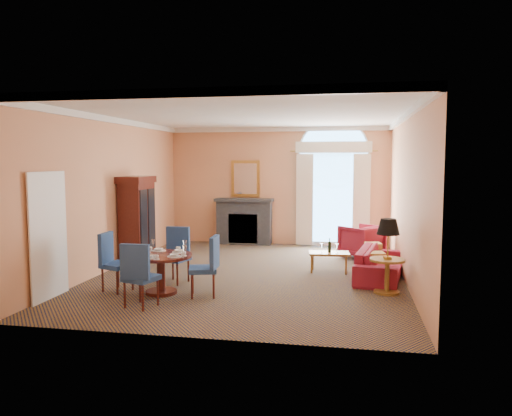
% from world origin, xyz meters
% --- Properties ---
extents(ground, '(7.50, 7.50, 0.00)m').
position_xyz_m(ground, '(0.00, 0.00, 0.00)').
color(ground, '#131B3C').
rests_on(ground, ground).
extents(room_envelope, '(6.04, 7.52, 3.45)m').
position_xyz_m(room_envelope, '(-0.03, 0.67, 2.51)').
color(room_envelope, '#E69D6D').
rests_on(room_envelope, ground).
extents(armoire, '(0.56, 0.99, 1.95)m').
position_xyz_m(armoire, '(-2.72, 0.58, 0.94)').
color(armoire, '#3A120D').
rests_on(armoire, ground).
extents(dining_table, '(1.09, 1.09, 0.88)m').
position_xyz_m(dining_table, '(-1.25, -1.76, 0.52)').
color(dining_table, '#3A120D').
rests_on(dining_table, ground).
extents(dining_chair_north, '(0.57, 0.57, 1.04)m').
position_xyz_m(dining_chair_north, '(-1.28, -0.87, 0.59)').
color(dining_chair_north, navy).
rests_on(dining_chair_north, ground).
extents(dining_chair_south, '(0.57, 0.57, 1.04)m').
position_xyz_m(dining_chair_south, '(-1.26, -2.67, 0.59)').
color(dining_chair_south, navy).
rests_on(dining_chair_south, ground).
extents(dining_chair_east, '(0.57, 0.57, 1.04)m').
position_xyz_m(dining_chair_east, '(-0.39, -1.80, 0.59)').
color(dining_chair_east, navy).
rests_on(dining_chair_east, ground).
extents(dining_chair_west, '(0.59, 0.59, 1.04)m').
position_xyz_m(dining_chair_west, '(-2.17, -1.75, 0.59)').
color(dining_chair_west, navy).
rests_on(dining_chair_west, ground).
extents(sofa, '(1.10, 2.11, 0.59)m').
position_xyz_m(sofa, '(2.55, 0.09, 0.29)').
color(sofa, maroon).
rests_on(sofa, ground).
extents(armchair, '(1.18, 1.18, 0.77)m').
position_xyz_m(armchair, '(2.24, 2.22, 0.39)').
color(armchair, maroon).
rests_on(armchair, ground).
extents(coffee_table, '(0.86, 0.54, 0.71)m').
position_xyz_m(coffee_table, '(1.55, 0.44, 0.39)').
color(coffee_table, olive).
rests_on(coffee_table, ground).
extents(side_table, '(0.61, 0.61, 1.28)m').
position_xyz_m(side_table, '(2.60, -1.02, 0.82)').
color(side_table, olive).
rests_on(side_table, ground).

